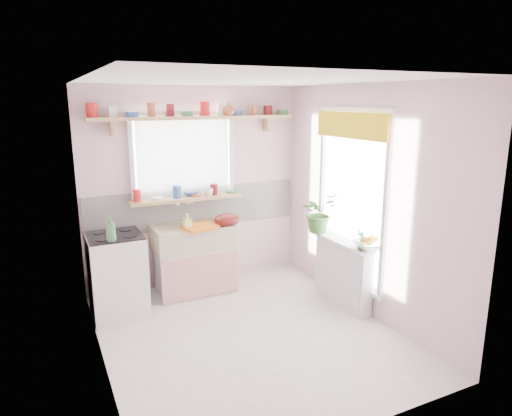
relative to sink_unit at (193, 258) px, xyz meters
name	(u,v)px	position (x,y,z in m)	size (l,w,h in m)	color
room	(268,183)	(0.81, -0.43, 0.94)	(3.20, 3.20, 3.20)	silver
sink_unit	(193,258)	(0.00, 0.00, 0.00)	(0.95, 0.65, 1.11)	white
cooker	(117,275)	(-0.95, -0.24, 0.03)	(0.58, 0.58, 0.93)	white
radiator_ledge	(343,271)	(1.45, -1.09, -0.03)	(0.22, 0.95, 0.78)	white
windowsill	(187,199)	(0.00, 0.19, 0.71)	(1.40, 0.22, 0.04)	tan
pine_shelf	(196,118)	(0.15, 0.18, 1.69)	(2.52, 0.24, 0.04)	tan
shelf_crockery	(193,111)	(0.11, 0.18, 1.76)	(2.47, 0.11, 0.12)	red
sill_crockery	(183,193)	(-0.05, 0.19, 0.78)	(1.35, 0.11, 0.12)	red
dish_tray	(200,227)	(0.03, -0.19, 0.44)	(0.38, 0.29, 0.04)	orange
colander	(227,220)	(0.38, -0.19, 0.49)	(0.31, 0.31, 0.14)	#5D1210
jade_plant	(319,213)	(1.36, -0.69, 0.58)	(0.43, 0.37, 0.48)	#3C702C
fruit_bowl	(369,246)	(1.48, -1.49, 0.38)	(0.33, 0.33, 0.08)	silver
herb_pot	(361,241)	(1.36, -1.49, 0.46)	(0.12, 0.08, 0.22)	#316A2A
soap_bottle_sink	(187,222)	(-0.12, -0.18, 0.51)	(0.09, 0.09, 0.19)	#CCE364
sill_cup	(208,192)	(0.26, 0.13, 0.78)	(0.13, 0.13, 0.10)	white
sill_bowl	(191,193)	(0.07, 0.25, 0.76)	(0.18, 0.18, 0.06)	#2F4899
shelf_vase	(229,109)	(0.55, 0.12, 1.79)	(0.16, 0.16, 0.16)	#A25631
cooker_bottle	(111,229)	(-1.01, -0.46, 0.61)	(0.10, 0.10, 0.26)	#3F7F46
fruit	(370,240)	(1.49, -1.49, 0.45)	(0.20, 0.14, 0.10)	orange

